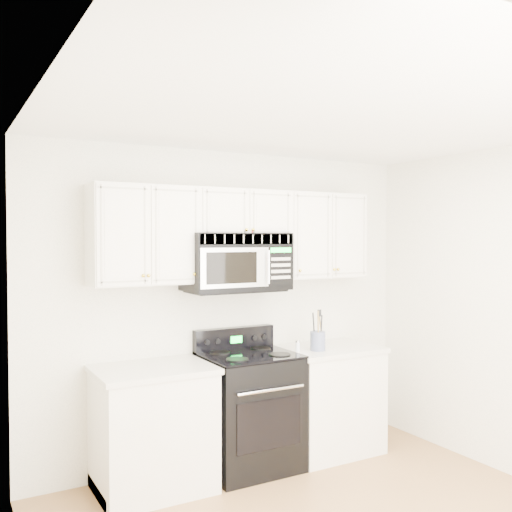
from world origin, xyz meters
TOP-DOWN VIEW (x-y plane):
  - room at (0.00, 0.00)m, footprint 3.51×3.51m
  - base_cabinet_left at (-0.80, 1.44)m, footprint 0.86×0.65m
  - base_cabinet_right at (0.80, 1.44)m, footprint 0.86×0.65m
  - range at (0.02, 1.44)m, footprint 0.73×0.67m
  - upper_cabinets at (0.00, 1.58)m, footprint 2.44×0.37m
  - microwave at (-0.05, 1.53)m, footprint 0.84×0.47m
  - utensil_crock at (0.63, 1.35)m, footprint 0.13×0.13m
  - shaker_salt at (0.45, 1.39)m, footprint 0.04×0.04m
  - shaker_pepper at (0.63, 1.40)m, footprint 0.04×0.04m

SIDE VIEW (x-z plane):
  - base_cabinet_left at x=-0.80m, z-range -0.03..0.89m
  - base_cabinet_right at x=0.80m, z-range -0.03..0.89m
  - range at x=0.02m, z-range -0.07..1.04m
  - shaker_salt at x=0.45m, z-range 0.92..1.01m
  - shaker_pepper at x=0.63m, z-range 0.92..1.01m
  - utensil_crock at x=0.63m, z-range 0.84..1.18m
  - room at x=0.00m, z-range 0.00..2.60m
  - microwave at x=-0.05m, z-range 1.45..1.91m
  - upper_cabinets at x=0.00m, z-range 1.56..2.31m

